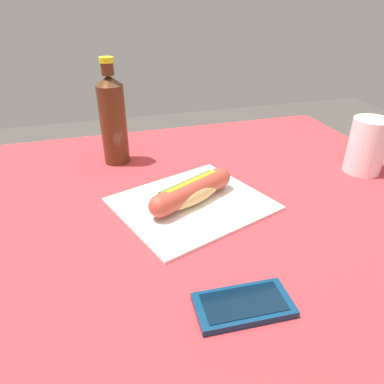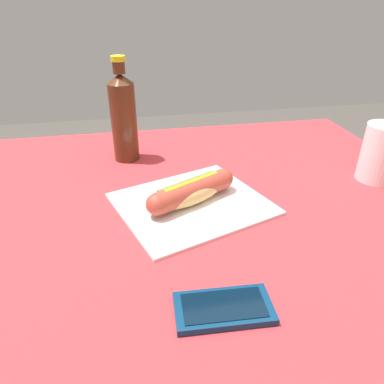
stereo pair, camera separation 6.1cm
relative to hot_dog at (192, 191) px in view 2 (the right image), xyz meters
The scene contains 6 objects.
dining_table 0.18m from the hot_dog, 169.74° to the left, with size 1.23×0.89×0.76m.
paper_wrapper 0.03m from the hot_dog, 62.39° to the right, with size 0.28×0.24×0.01m, color white.
hot_dog is the anchor object (origin of this frame).
cell_phone 0.28m from the hot_dog, 91.89° to the right, with size 0.13×0.07×0.01m.
soda_bottle 0.29m from the hot_dog, 115.17° to the left, with size 0.06×0.06×0.25m.
drinking_cup 0.43m from the hot_dog, ahead, with size 0.08×0.08×0.13m, color white.
Camera 2 is at (-0.05, -0.61, 1.14)m, focal length 33.43 mm.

